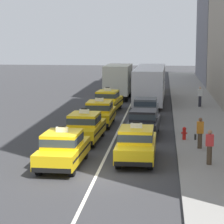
{
  "coord_description": "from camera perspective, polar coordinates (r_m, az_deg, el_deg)",
  "views": [
    {
      "loc": [
        2.86,
        -21.03,
        6.07
      ],
      "look_at": [
        -0.33,
        9.76,
        1.3
      ],
      "focal_mm": 80.21,
      "sensor_mm": 36.0,
      "label": 1
    }
  ],
  "objects": [
    {
      "name": "ground_plane",
      "position": [
        22.07,
        -1.77,
        -7.21
      ],
      "size": [
        160.0,
        160.0,
        0.0
      ],
      "primitive_type": "plane",
      "color": "#353538"
    },
    {
      "name": "lane_stripe_left_right",
      "position": [
        41.57,
        1.91,
        0.37
      ],
      "size": [
        0.14,
        80.0,
        0.01
      ],
      "primitive_type": "cube",
      "color": "silver",
      "rests_on": "ground"
    },
    {
      "name": "sidewalk_curb",
      "position": [
        36.63,
        10.13,
        -0.8
      ],
      "size": [
        4.0,
        90.0,
        0.15
      ],
      "primitive_type": "cube",
      "color": "gray",
      "rests_on": "ground"
    },
    {
      "name": "taxi_left_nearest",
      "position": [
        23.32,
        -5.64,
        -4.14
      ],
      "size": [
        1.92,
        4.6,
        1.96
      ],
      "color": "black",
      "rests_on": "ground"
    },
    {
      "name": "taxi_left_second",
      "position": [
        28.71,
        -3.13,
        -1.67
      ],
      "size": [
        1.96,
        4.61,
        1.96
      ],
      "color": "black",
      "rests_on": "ground"
    },
    {
      "name": "taxi_left_third",
      "position": [
        33.84,
        -1.43,
        -0.07
      ],
      "size": [
        1.84,
        4.57,
        1.96
      ],
      "color": "black",
      "rests_on": "ground"
    },
    {
      "name": "taxi_left_fourth",
      "position": [
        40.18,
        -0.49,
        1.34
      ],
      "size": [
        2.1,
        4.66,
        1.96
      ],
      "color": "black",
      "rests_on": "ground"
    },
    {
      "name": "box_truck_left_fifth",
      "position": [
        48.35,
        0.79,
        3.67
      ],
      "size": [
        2.4,
        7.0,
        3.27
      ],
      "color": "black",
      "rests_on": "ground"
    },
    {
      "name": "taxi_left_sixth",
      "position": [
        54.94,
        1.42,
        3.34
      ],
      "size": [
        1.89,
        4.59,
        1.96
      ],
      "color": "black",
      "rests_on": "ground"
    },
    {
      "name": "taxi_right_nearest",
      "position": [
        24.27,
        2.79,
        -3.6
      ],
      "size": [
        1.85,
        4.57,
        1.96
      ],
      "color": "black",
      "rests_on": "ground"
    },
    {
      "name": "sedan_right_second",
      "position": [
        30.5,
        3.62,
        -1.11
      ],
      "size": [
        1.97,
        4.38,
        1.58
      ],
      "color": "black",
      "rests_on": "ground"
    },
    {
      "name": "sedan_right_third",
      "position": [
        36.12,
        3.85,
        0.43
      ],
      "size": [
        1.81,
        4.32,
        1.58
      ],
      "color": "black",
      "rests_on": "ground"
    },
    {
      "name": "bus_right_fourth",
      "position": [
        45.25,
        4.36,
        3.35
      ],
      "size": [
        2.69,
        11.24,
        3.22
      ],
      "color": "black",
      "rests_on": "ground"
    },
    {
      "name": "taxi_right_fifth",
      "position": [
        54.95,
        4.74,
        3.31
      ],
      "size": [
        2.05,
        4.65,
        1.96
      ],
      "color": "black",
      "rests_on": "ground"
    },
    {
      "name": "pedestrian_near_crosswalk",
      "position": [
        42.33,
        10.0,
        1.75
      ],
      "size": [
        0.36,
        0.24,
        1.67
      ],
      "color": "#23232D",
      "rests_on": "sidewalk_curb"
    },
    {
      "name": "pedestrian_mid_block",
      "position": [
        26.72,
        9.98,
        -2.38
      ],
      "size": [
        0.47,
        0.24,
        1.64
      ],
      "color": "#473828",
      "rests_on": "sidewalk_curb"
    },
    {
      "name": "pedestrian_by_storefront",
      "position": [
        23.5,
        11.05,
        -3.93
      ],
      "size": [
        0.36,
        0.24,
        1.63
      ],
      "color": "#473828",
      "rests_on": "sidewalk_curb"
    },
    {
      "name": "fire_hydrant",
      "position": [
        28.89,
        8.24,
        -2.35
      ],
      "size": [
        0.36,
        0.22,
        0.73
      ],
      "color": "red",
      "rests_on": "sidewalk_curb"
    }
  ]
}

